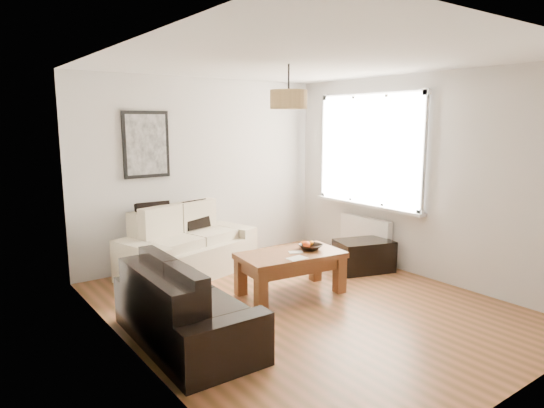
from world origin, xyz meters
TOP-DOWN VIEW (x-y plane):
  - floor at (0.00, 0.00)m, footprint 4.50×4.50m
  - ceiling at (0.00, 0.00)m, footprint 3.80×4.50m
  - wall_back at (0.00, 2.25)m, footprint 3.80×0.04m
  - wall_front at (0.00, -2.25)m, footprint 3.80×0.04m
  - wall_left at (-1.90, 0.00)m, footprint 0.04×4.50m
  - wall_right at (1.90, 0.00)m, footprint 0.04×4.50m
  - window_bay at (1.86, 0.80)m, footprint 0.14×1.90m
  - radiator at (1.82, 0.80)m, footprint 0.10×0.90m
  - poster at (-0.85, 2.22)m, footprint 0.62×0.04m
  - pendant_shade at (0.00, 0.30)m, footprint 0.40×0.40m
  - loveseat_cream at (-0.51, 1.78)m, footprint 1.90×1.34m
  - sofa_leather at (-1.43, -0.02)m, footprint 0.84×1.66m
  - coffee_table at (0.11, 0.39)m, footprint 1.28×0.80m
  - ottoman at (1.45, 0.47)m, footprint 0.84×0.67m
  - cushion_left at (-0.88, 1.99)m, footprint 0.44×0.17m
  - cushion_right at (-0.29, 1.99)m, footprint 0.42×0.21m
  - fruit_bowl at (0.39, 0.36)m, footprint 0.31×0.31m
  - orange_a at (0.38, 0.48)m, footprint 0.10×0.10m
  - orange_b at (0.49, 0.45)m, footprint 0.09×0.09m
  - orange_c at (0.40, 0.43)m, footprint 0.10×0.10m
  - papers at (0.02, 0.16)m, footprint 0.23×0.16m

SIDE VIEW (x-z plane):
  - floor at x=0.00m, z-range 0.00..0.00m
  - ottoman at x=1.45m, z-range 0.00..0.42m
  - coffee_table at x=0.11m, z-range 0.00..0.49m
  - sofa_leather at x=-1.43m, z-range 0.00..0.71m
  - radiator at x=1.82m, z-range 0.12..0.64m
  - loveseat_cream at x=-0.51m, z-range 0.00..0.86m
  - papers at x=0.02m, z-range 0.49..0.50m
  - fruit_bowl at x=0.39m, z-range 0.49..0.56m
  - orange_a at x=0.38m, z-range 0.49..0.57m
  - orange_b at x=0.49m, z-range 0.50..0.57m
  - orange_c at x=0.40m, z-range 0.49..0.58m
  - cushion_right at x=-0.29m, z-range 0.54..0.93m
  - cushion_left at x=-0.88m, z-range 0.54..0.97m
  - wall_back at x=0.00m, z-range 0.00..2.60m
  - wall_front at x=0.00m, z-range 0.00..2.60m
  - wall_left at x=-1.90m, z-range 0.00..2.60m
  - wall_right at x=1.90m, z-range 0.00..2.60m
  - window_bay at x=1.86m, z-range 0.80..2.40m
  - poster at x=-0.85m, z-range 1.26..2.13m
  - pendant_shade at x=0.00m, z-range 2.13..2.33m
  - ceiling at x=0.00m, z-range 2.60..2.60m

